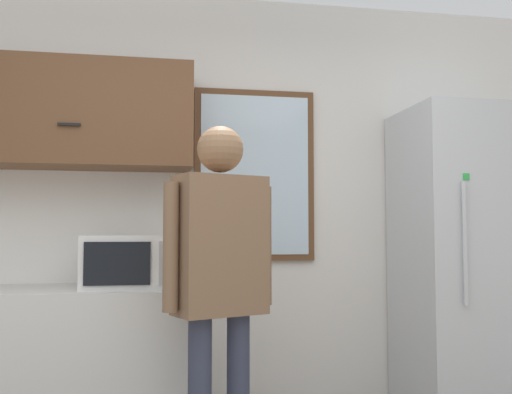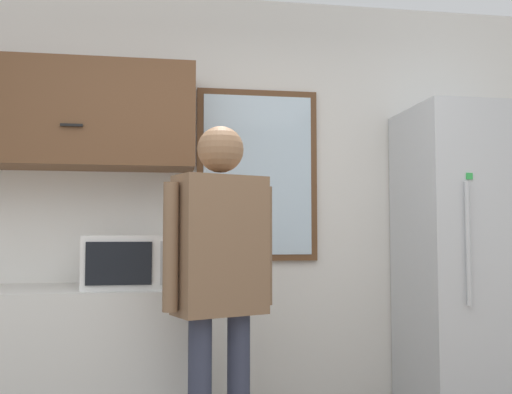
# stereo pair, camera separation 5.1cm
# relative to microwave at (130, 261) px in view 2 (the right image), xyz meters

# --- Properties ---
(back_wall) EXTENTS (6.00, 0.06, 2.70)m
(back_wall) POSITION_rel_microwave_xyz_m (0.47, 0.39, 0.33)
(back_wall) COLOR white
(back_wall) RESTS_ON ground_plane
(upper_cabinets) EXTENTS (2.08, 0.38, 0.61)m
(upper_cabinets) POSITION_rel_microwave_xyz_m (-0.69, 0.18, 0.84)
(upper_cabinets) COLOR brown
(microwave) EXTENTS (0.48, 0.40, 0.29)m
(microwave) POSITION_rel_microwave_xyz_m (0.00, 0.00, 0.00)
(microwave) COLOR white
(microwave) RESTS_ON counter
(person) EXTENTS (0.54, 0.36, 1.69)m
(person) POSITION_rel_microwave_xyz_m (0.45, -0.50, 0.01)
(person) COLOR #33384C
(person) RESTS_ON ground_plane
(refrigerator) EXTENTS (0.75, 0.69, 1.94)m
(refrigerator) POSITION_rel_microwave_xyz_m (2.03, 0.02, -0.05)
(refrigerator) COLOR silver
(refrigerator) RESTS_ON ground_plane
(window) EXTENTS (0.77, 0.05, 1.09)m
(window) POSITION_rel_microwave_xyz_m (0.77, 0.35, 0.53)
(window) COLOR brown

